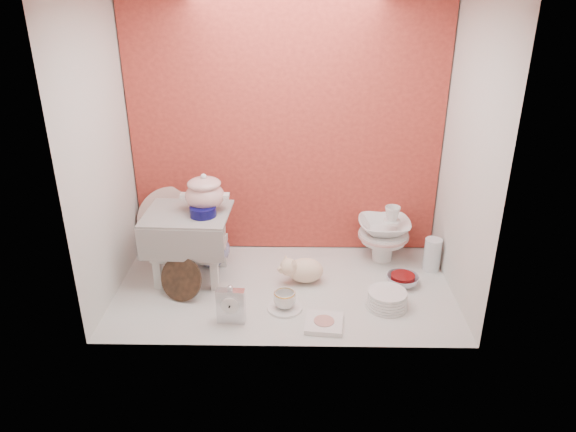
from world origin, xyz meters
name	(u,v)px	position (x,y,z in m)	size (l,w,h in m)	color
ground	(284,288)	(0.00, 0.00, 0.00)	(1.80, 1.80, 0.00)	silver
niche_shell	(285,111)	(0.00, 0.18, 0.93)	(1.86, 1.03, 1.53)	#CD4333
step_stool	(190,245)	(-0.52, 0.12, 0.20)	(0.45, 0.38, 0.39)	silver
soup_tureen	(205,192)	(-0.43, 0.15, 0.50)	(0.25, 0.25, 0.21)	white
cobalt_bowl	(203,211)	(-0.43, 0.08, 0.42)	(0.14, 0.14, 0.05)	#0B0949
floral_platter	(173,221)	(-0.68, 0.42, 0.20)	(0.41, 0.13, 0.40)	white
blue_white_vase	(211,246)	(-0.43, 0.27, 0.11)	(0.22, 0.22, 0.23)	silver
lacquer_tray	(181,279)	(-0.53, -0.10, 0.11)	(0.24, 0.10, 0.22)	black
mantel_clock	(231,304)	(-0.25, -0.31, 0.10)	(0.14, 0.05, 0.20)	silver
plush_pig	(305,270)	(0.11, 0.07, 0.08)	(0.25, 0.17, 0.15)	beige
teacup_saucer	(285,308)	(0.01, -0.20, 0.01)	(0.18, 0.18, 0.01)	white
gold_rim_teacup	(285,299)	(0.01, -0.20, 0.06)	(0.11, 0.11, 0.09)	white
lattice_dish	(324,323)	(0.20, -0.34, 0.01)	(0.18, 0.18, 0.03)	white
dinner_plate_stack	(387,299)	(0.53, -0.17, 0.04)	(0.22, 0.22, 0.09)	white
crystal_bowl	(403,280)	(0.65, 0.05, 0.03)	(0.17, 0.17, 0.05)	silver
clear_glass_vase	(432,255)	(0.84, 0.22, 0.10)	(0.10, 0.10, 0.19)	silver
porcelain_tower	(384,233)	(0.58, 0.34, 0.17)	(0.30, 0.30, 0.34)	white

